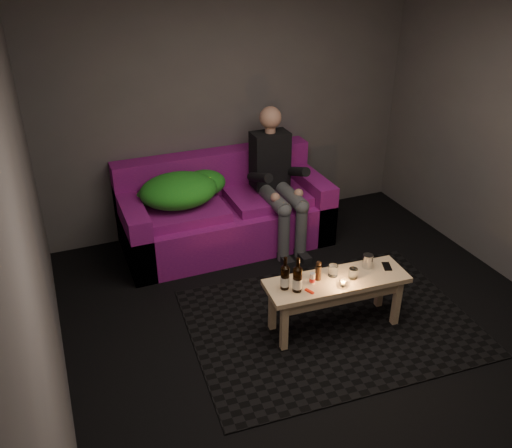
{
  "coord_description": "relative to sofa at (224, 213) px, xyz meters",
  "views": [
    {
      "loc": [
        -1.84,
        -2.94,
        2.89
      ],
      "look_at": [
        -0.19,
        1.1,
        0.55
      ],
      "focal_mm": 38.0,
      "sensor_mm": 36.0,
      "label": 1
    }
  ],
  "objects": [
    {
      "name": "floor",
      "position": [
        0.25,
        -1.82,
        -0.33
      ],
      "size": [
        4.5,
        4.5,
        0.0
      ],
      "primitive_type": "plane",
      "color": "black",
      "rests_on": "ground"
    },
    {
      "name": "room",
      "position": [
        0.25,
        -1.35,
        1.32
      ],
      "size": [
        4.5,
        4.5,
        4.5
      ],
      "color": "silver",
      "rests_on": "ground"
    },
    {
      "name": "rug",
      "position": [
        0.37,
        -1.64,
        -0.32
      ],
      "size": [
        2.42,
        1.83,
        0.01
      ],
      "primitive_type": "cube",
      "rotation": [
        0.0,
        0.0,
        -0.06
      ],
      "color": "black",
      "rests_on": "floor"
    },
    {
      "name": "sofa",
      "position": [
        0.0,
        0.0,
        0.0
      ],
      "size": [
        2.1,
        0.94,
        0.9
      ],
      "color": "#721078",
      "rests_on": "floor"
    },
    {
      "name": "green_blanket",
      "position": [
        -0.43,
        -0.01,
        0.35
      ],
      "size": [
        0.92,
        0.63,
        0.31
      ],
      "color": "#198C27",
      "rests_on": "sofa"
    },
    {
      "name": "person",
      "position": [
        0.51,
        -0.17,
        0.4
      ],
      "size": [
        0.38,
        0.87,
        1.4
      ],
      "color": "black",
      "rests_on": "sofa"
    },
    {
      "name": "coffee_table",
      "position": [
        0.37,
        -1.69,
        0.06
      ],
      "size": [
        1.18,
        0.44,
        0.47
      ],
      "rotation": [
        0.0,
        0.0,
        -0.06
      ],
      "color": "tan",
      "rests_on": "rug"
    },
    {
      "name": "beer_bottle_a",
      "position": [
        -0.07,
        -1.65,
        0.25
      ],
      "size": [
        0.07,
        0.07,
        0.28
      ],
      "color": "black",
      "rests_on": "coffee_table"
    },
    {
      "name": "beer_bottle_b",
      "position": [
        0.0,
        -1.72,
        0.26
      ],
      "size": [
        0.07,
        0.07,
        0.29
      ],
      "color": "black",
      "rests_on": "coffee_table"
    },
    {
      "name": "salt_shaker",
      "position": [
        0.15,
        -1.67,
        0.19
      ],
      "size": [
        0.05,
        0.05,
        0.09
      ],
      "primitive_type": "cylinder",
      "rotation": [
        0.0,
        0.0,
        0.18
      ],
      "color": "silver",
      "rests_on": "coffee_table"
    },
    {
      "name": "pepper_mill",
      "position": [
        0.22,
        -1.64,
        0.21
      ],
      "size": [
        0.06,
        0.06,
        0.13
      ],
      "primitive_type": "cylinder",
      "rotation": [
        0.0,
        0.0,
        -0.4
      ],
      "color": "black",
      "rests_on": "coffee_table"
    },
    {
      "name": "tumbler_back",
      "position": [
        0.36,
        -1.64,
        0.19
      ],
      "size": [
        0.09,
        0.09,
        0.09
      ],
      "primitive_type": "cylinder",
      "rotation": [
        0.0,
        0.0,
        -0.19
      ],
      "color": "white",
      "rests_on": "coffee_table"
    },
    {
      "name": "tealight",
      "position": [
        0.36,
        -1.79,
        0.17
      ],
      "size": [
        0.05,
        0.05,
        0.04
      ],
      "color": "white",
      "rests_on": "coffee_table"
    },
    {
      "name": "tumbler_front",
      "position": [
        0.49,
        -1.73,
        0.19
      ],
      "size": [
        0.09,
        0.09,
        0.09
      ],
      "primitive_type": "cylinder",
      "rotation": [
        0.0,
        0.0,
        0.39
      ],
      "color": "white",
      "rests_on": "coffee_table"
    },
    {
      "name": "steel_cup",
      "position": [
        0.68,
        -1.63,
        0.2
      ],
      "size": [
        0.1,
        0.1,
        0.11
      ],
      "primitive_type": "cylinder",
      "rotation": [
        0.0,
        0.0,
        0.22
      ],
      "color": "#B9BBC0",
      "rests_on": "coffee_table"
    },
    {
      "name": "smartphone",
      "position": [
        0.83,
        -1.69,
        0.15
      ],
      "size": [
        0.1,
        0.14,
        0.01
      ],
      "primitive_type": "cube",
      "rotation": [
        0.0,
        0.0,
        -0.37
      ],
      "color": "black",
      "rests_on": "coffee_table"
    },
    {
      "name": "red_lighter",
      "position": [
        0.08,
        -1.77,
        0.15
      ],
      "size": [
        0.05,
        0.08,
        0.01
      ],
      "primitive_type": "cube",
      "rotation": [
        0.0,
        0.0,
        0.4
      ],
      "color": "red",
      "rests_on": "coffee_table"
    }
  ]
}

